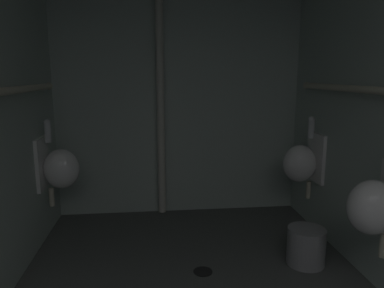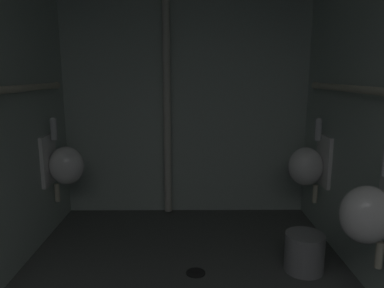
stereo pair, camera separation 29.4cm
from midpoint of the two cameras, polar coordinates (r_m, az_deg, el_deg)
name	(u,v)px [view 2 (the right image)]	position (r m, az deg, el deg)	size (l,w,h in m)	color
wall_back	(186,92)	(3.66, 1.36, 8.16)	(2.55, 0.06, 2.47)	#ADBDB3
urinal_left_mid	(64,164)	(3.33, -17.07, -3.05)	(0.32, 0.30, 0.76)	white
urinal_right_mid	(370,213)	(2.41, 29.37, -9.39)	(0.32, 0.30, 0.76)	white
urinal_right_far	(308,165)	(3.36, 20.16, -3.11)	(0.32, 0.30, 0.76)	white
standpipe_back_wall	(167,93)	(3.55, -1.59, 8.07)	(0.07, 0.07, 2.42)	beige
floor_drain	(196,272)	(2.79, 3.79, -19.49)	(0.14, 0.14, 0.01)	black
waste_bin	(304,252)	(2.91, 20.09, -15.67)	(0.28, 0.28, 0.28)	gray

